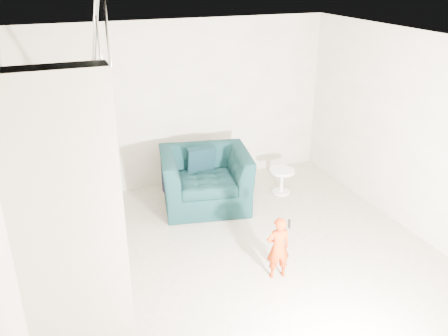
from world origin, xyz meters
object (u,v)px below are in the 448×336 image
(armchair, at_px, (205,179))
(staircase, at_px, (65,209))
(toddler, at_px, (278,248))
(side_table, at_px, (282,177))

(armchair, bearing_deg, staircase, -137.47)
(toddler, bearing_deg, side_table, -112.88)
(side_table, distance_m, staircase, 3.63)
(staircase, bearing_deg, side_table, 19.47)
(armchair, height_order, toddler, armchair)
(armchair, xyz_separation_m, staircase, (-2.08, -1.26, 0.52))
(side_table, bearing_deg, armchair, 176.78)
(side_table, xyz_separation_m, staircase, (-3.36, -1.19, 0.67))
(armchair, bearing_deg, side_table, 8.06)
(toddler, relative_size, staircase, 0.22)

